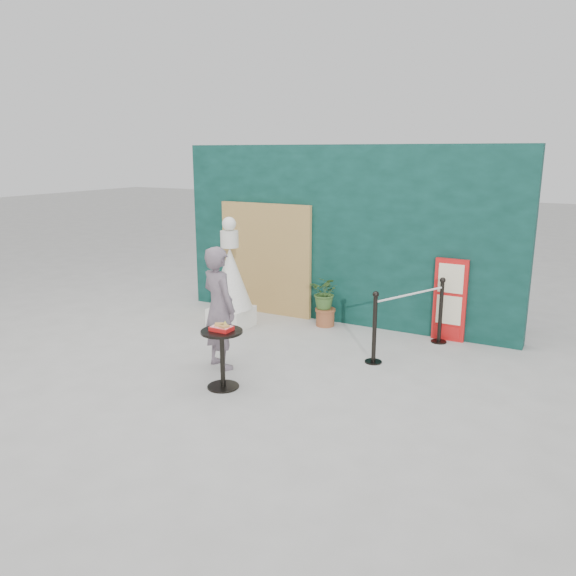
# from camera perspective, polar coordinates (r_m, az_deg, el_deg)

# --- Properties ---
(ground) EXTENTS (60.00, 60.00, 0.00)m
(ground) POSITION_cam_1_polar(r_m,az_deg,el_deg) (7.31, -4.54, -9.63)
(ground) COLOR #ADAAA5
(ground) RESTS_ON ground
(back_wall) EXTENTS (6.00, 0.30, 3.00)m
(back_wall) POSITION_cam_1_polar(r_m,az_deg,el_deg) (9.60, 5.57, 5.33)
(back_wall) COLOR black
(back_wall) RESTS_ON ground
(bamboo_fence) EXTENTS (1.80, 0.08, 2.00)m
(bamboo_fence) POSITION_cam_1_polar(r_m,az_deg,el_deg) (10.12, -2.29, 2.95)
(bamboo_fence) COLOR tan
(bamboo_fence) RESTS_ON ground
(woman) EXTENTS (0.72, 0.60, 1.68)m
(woman) POSITION_cam_1_polar(r_m,az_deg,el_deg) (7.62, -7.03, -2.01)
(woman) COLOR slate
(woman) RESTS_ON ground
(menu_board) EXTENTS (0.50, 0.07, 1.30)m
(menu_board) POSITION_cam_1_polar(r_m,az_deg,el_deg) (9.03, 16.11, -1.19)
(menu_board) COLOR red
(menu_board) RESTS_ON ground
(statue) EXTENTS (0.73, 0.73, 1.86)m
(statue) POSITION_cam_1_polar(r_m,az_deg,el_deg) (9.36, -5.86, 0.50)
(statue) COLOR silver
(statue) RESTS_ON ground
(cafe_table) EXTENTS (0.52, 0.52, 0.75)m
(cafe_table) POSITION_cam_1_polar(r_m,az_deg,el_deg) (7.04, -6.70, -6.26)
(cafe_table) COLOR black
(cafe_table) RESTS_ON ground
(food_basket) EXTENTS (0.26, 0.19, 0.11)m
(food_basket) POSITION_cam_1_polar(r_m,az_deg,el_deg) (6.94, -6.75, -4.01)
(food_basket) COLOR red
(food_basket) RESTS_ON cafe_table
(planter) EXTENTS (0.51, 0.44, 0.87)m
(planter) POSITION_cam_1_polar(r_m,az_deg,el_deg) (9.46, 3.83, -0.93)
(planter) COLOR brown
(planter) RESTS_ON ground
(stanchion_barrier) EXTENTS (0.84, 1.54, 1.03)m
(stanchion_barrier) POSITION_cam_1_polar(r_m,az_deg,el_deg) (8.40, 12.22, -3.18)
(stanchion_barrier) COLOR black
(stanchion_barrier) RESTS_ON ground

